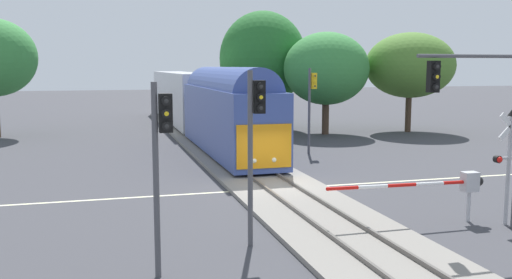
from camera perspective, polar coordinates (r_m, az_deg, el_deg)
ground_plane at (r=25.56m, az=2.04°, el=-5.04°), size 220.00×220.00×0.00m
road_centre_stripe at (r=25.56m, az=2.04°, el=-5.03°), size 44.00×0.20×0.01m
railway_track at (r=25.54m, az=2.04°, el=-4.83°), size 4.40×80.00×0.32m
commuter_train at (r=45.25m, az=-5.90°, el=3.95°), size 3.04×40.60×5.16m
crossing_gate_near at (r=21.03m, az=19.38°, el=-4.32°), size 6.05×0.40×1.80m
crossing_signal_mast at (r=21.27m, az=24.41°, el=-1.47°), size 1.36×0.44×4.06m
traffic_signal_median at (r=16.95m, az=-0.13°, el=1.01°), size 0.53×0.38×5.42m
traffic_signal_near_right at (r=20.00m, az=23.03°, el=4.19°), size 4.39×0.38×6.11m
traffic_signal_far_side at (r=35.50m, az=5.67°, el=4.36°), size 0.53×0.38×5.41m
traffic_signal_near_left at (r=14.61m, az=-9.65°, el=-0.85°), size 0.53×0.38×5.15m
oak_far_right at (r=45.91m, az=7.15°, el=7.16°), size 6.89×6.89×8.26m
maple_right_background at (r=48.92m, az=15.38°, el=7.28°), size 7.40×7.40×8.32m
elm_centre_background at (r=49.45m, az=0.71°, el=8.22°), size 7.59×7.59×10.29m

